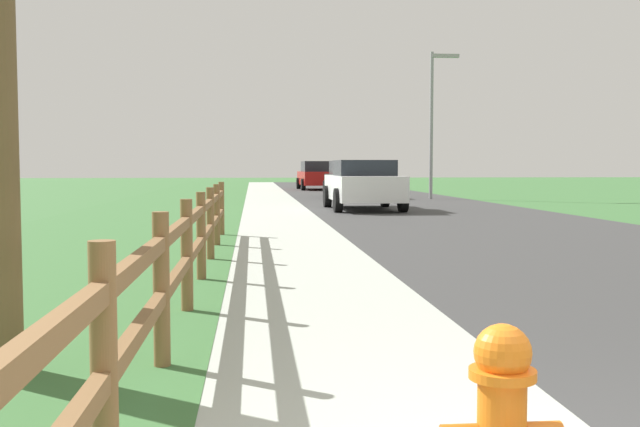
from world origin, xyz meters
name	(u,v)px	position (x,y,z in m)	size (l,w,h in m)	color
ground_plane	(299,203)	(0.00, 25.00, 0.00)	(120.00, 120.00, 0.00)	#3B6B36
road_asphalt	(384,200)	(3.50, 27.00, 0.00)	(7.00, 66.00, 0.01)	#3A3A3A
curb_concrete	(219,200)	(-3.00, 27.00, 0.00)	(6.00, 66.00, 0.01)	#ACB2A7
grass_verge	(180,200)	(-4.50, 27.00, 0.01)	(5.00, 66.00, 0.00)	#3B6B36
rail_fence	(195,237)	(-2.30, 5.72, 0.59)	(0.11, 13.32, 1.03)	brown
parked_suv_white	(363,185)	(1.68, 20.43, 0.77)	(2.15, 4.53, 1.51)	white
parked_car_black	(350,179)	(2.43, 29.10, 0.79)	(2.17, 4.99, 1.56)	black
parked_car_red	(318,175)	(2.01, 40.10, 0.81)	(2.26, 4.78, 1.62)	maroon
street_lamp	(434,111)	(5.64, 27.52, 3.55)	(1.17, 0.20, 5.92)	gray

